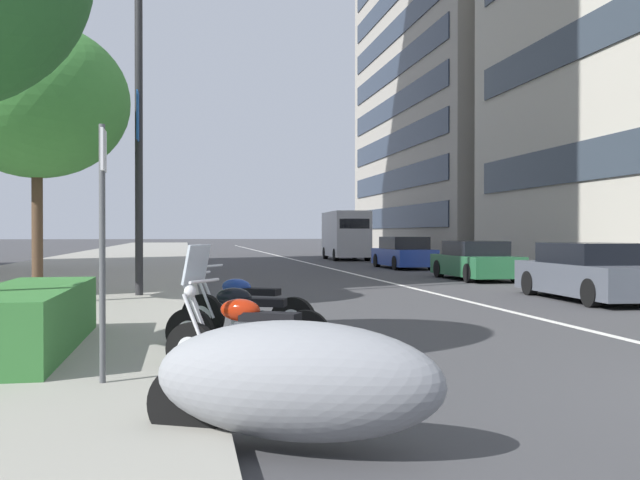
% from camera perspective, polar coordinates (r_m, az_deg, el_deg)
% --- Properties ---
extents(sidewalk_right_plaza, '(160.00, 8.46, 0.15)m').
position_cam_1_polar(sidewalk_right_plaza, '(35.28, -17.02, -1.94)').
color(sidewalk_right_plaza, gray).
rests_on(sidewalk_right_plaza, ground).
extents(lane_centre_stripe, '(110.00, 0.16, 0.01)m').
position_cam_1_polar(lane_centre_stripe, '(40.58, -1.51, -1.70)').
color(lane_centre_stripe, silver).
rests_on(lane_centre_stripe, ground).
extents(motorcycle_far_end_row, '(1.64, 2.28, 0.96)m').
position_cam_1_polar(motorcycle_far_end_row, '(5.25, -2.13, -11.15)').
color(motorcycle_far_end_row, gray).
rests_on(motorcycle_far_end_row, ground).
extents(motorcycle_under_tarp, '(1.23, 1.88, 1.46)m').
position_cam_1_polar(motorcycle_under_tarp, '(7.73, -5.52, -8.04)').
color(motorcycle_under_tarp, black).
rests_on(motorcycle_under_tarp, ground).
extents(motorcycle_second_in_row, '(0.92, 2.05, 1.09)m').
position_cam_1_polar(motorcycle_second_in_row, '(9.19, -5.97, -6.79)').
color(motorcycle_second_in_row, black).
rests_on(motorcycle_second_in_row, ground).
extents(motorcycle_mid_row, '(1.20, 1.89, 1.12)m').
position_cam_1_polar(motorcycle_mid_row, '(10.53, -5.93, -5.76)').
color(motorcycle_mid_row, black).
rests_on(motorcycle_mid_row, ground).
extents(car_mid_block_traffic, '(4.71, 2.10, 1.36)m').
position_cam_1_polar(car_mid_block_traffic, '(18.14, 20.85, -2.46)').
color(car_mid_block_traffic, '#4C515B').
rests_on(car_mid_block_traffic, ground).
extents(car_approaching_light, '(4.30, 1.84, 1.33)m').
position_cam_1_polar(car_approaching_light, '(25.04, 12.26, -1.68)').
color(car_approaching_light, '#236038').
rests_on(car_approaching_light, ground).
extents(car_lead_in_lane, '(4.54, 1.86, 1.43)m').
position_cam_1_polar(car_lead_in_lane, '(32.57, 6.66, -1.07)').
color(car_lead_in_lane, navy).
rests_on(car_lead_in_lane, ground).
extents(delivery_van_ahead, '(5.53, 2.25, 2.87)m').
position_cam_1_polar(delivery_van_ahead, '(42.94, 2.05, 0.45)').
color(delivery_van_ahead, '#B7B7BC').
rests_on(delivery_van_ahead, ground).
extents(parking_sign_by_curb, '(0.32, 0.06, 2.48)m').
position_cam_1_polar(parking_sign_by_curb, '(7.16, -16.90, 0.99)').
color(parking_sign_by_curb, '#47494C').
rests_on(parking_sign_by_curb, sidewalk_right_plaza).
extents(street_lamp_with_banners, '(1.26, 2.34, 9.28)m').
position_cam_1_polar(street_lamp_with_banners, '(17.56, -13.23, 13.51)').
color(street_lamp_with_banners, '#232326').
rests_on(street_lamp_with_banners, sidewalk_right_plaza).
extents(clipped_hedge_bed, '(4.14, 1.10, 0.77)m').
position_cam_1_polar(clipped_hedge_bed, '(9.55, -22.13, -5.80)').
color(clipped_hedge_bed, '#337033').
rests_on(clipped_hedge_bed, sidewalk_right_plaza).
extents(street_tree_near_plaza_corner, '(3.71, 3.71, 5.71)m').
position_cam_1_polar(street_tree_near_plaza_corner, '(15.94, -21.60, 10.24)').
color(street_tree_near_plaza_corner, '#473323').
rests_on(street_tree_near_plaza_corner, sidewalk_right_plaza).
extents(office_tower_mid_left, '(23.96, 15.78, 33.79)m').
position_cam_1_polar(office_tower_mid_left, '(55.97, 13.98, 16.39)').
color(office_tower_mid_left, gray).
rests_on(office_tower_mid_left, ground).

